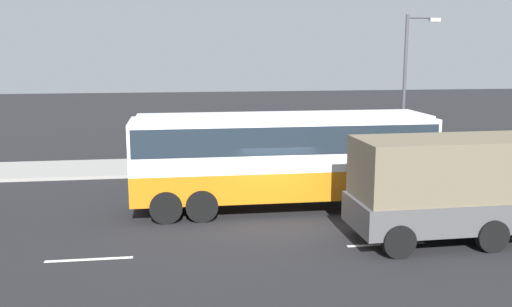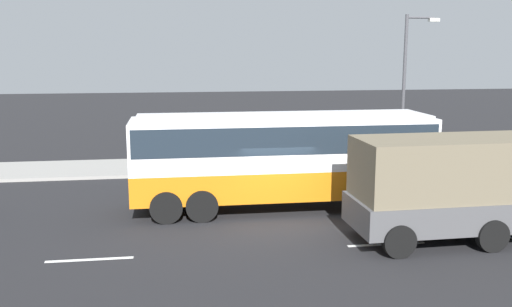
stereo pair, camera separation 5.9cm
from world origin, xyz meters
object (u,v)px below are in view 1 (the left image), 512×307
(coach_bus, at_px, (283,151))
(pedestrian_near_curb, at_px, (387,142))
(cargo_truck, at_px, (473,185))
(street_lamp, at_px, (408,81))
(pedestrian_at_crossing, at_px, (301,148))

(coach_bus, bearing_deg, pedestrian_near_curb, 47.65)
(cargo_truck, distance_m, pedestrian_near_curb, 12.04)
(coach_bus, relative_size, street_lamp, 1.50)
(pedestrian_near_curb, height_order, street_lamp, street_lamp)
(pedestrian_at_crossing, distance_m, street_lamp, 6.07)
(street_lamp, bearing_deg, pedestrian_at_crossing, 177.71)
(coach_bus, xyz_separation_m, pedestrian_near_curb, (6.98, 7.71, -1.10))
(cargo_truck, bearing_deg, coach_bus, 139.28)
(street_lamp, bearing_deg, coach_bus, -139.56)
(coach_bus, height_order, street_lamp, street_lamp)
(pedestrian_near_curb, height_order, pedestrian_at_crossing, pedestrian_at_crossing)
(pedestrian_at_crossing, bearing_deg, street_lamp, 17.71)
(coach_bus, bearing_deg, cargo_truck, -39.50)
(cargo_truck, relative_size, street_lamp, 1.10)
(cargo_truck, bearing_deg, street_lamp, 76.54)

